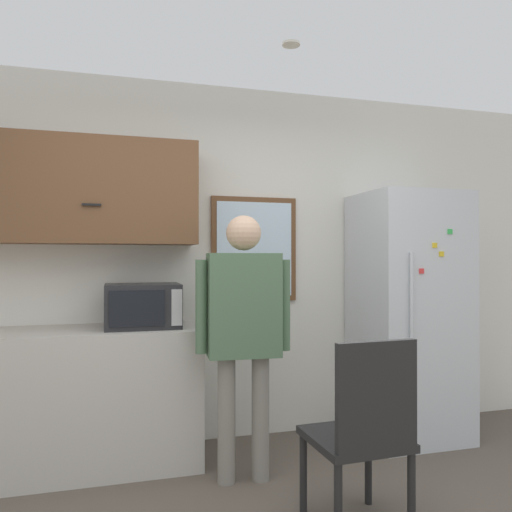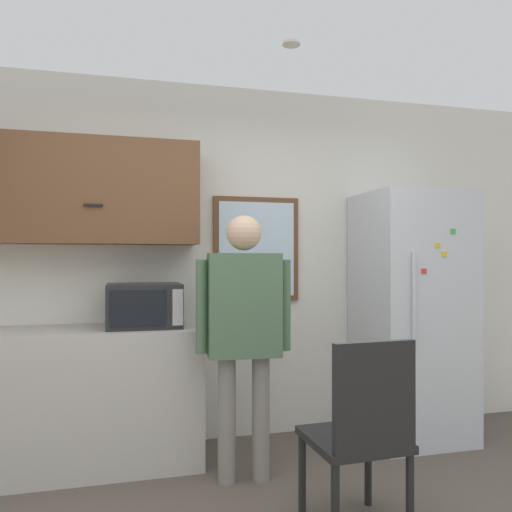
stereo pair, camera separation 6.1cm
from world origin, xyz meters
The scene contains 9 objects.
back_wall centered at (0.00, 1.95, 1.35)m, with size 6.00×0.06×2.70m.
counter centered at (-1.12, 1.62, 0.46)m, with size 2.15×0.60×0.91m.
upper_cabinets centered at (-1.12, 1.74, 1.83)m, with size 2.15×0.37×0.71m.
microwave centered at (-0.42, 1.60, 1.06)m, with size 0.49×0.38×0.29m.
person centered at (0.17, 1.16, 1.00)m, with size 0.59×0.25×1.64m.
refrigerator centered at (1.59, 1.57, 0.94)m, with size 0.75×0.72×1.88m.
chair centered at (0.58, 0.40, 0.54)m, with size 0.48×0.48×0.99m.
window centered at (0.44, 1.91, 1.45)m, with size 0.68×0.05×0.81m.
ceiling_light centered at (0.43, 1.02, 2.68)m, with size 0.11×0.11×0.01m.
Camera 2 is at (-0.54, -1.84, 1.37)m, focal length 35.00 mm.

